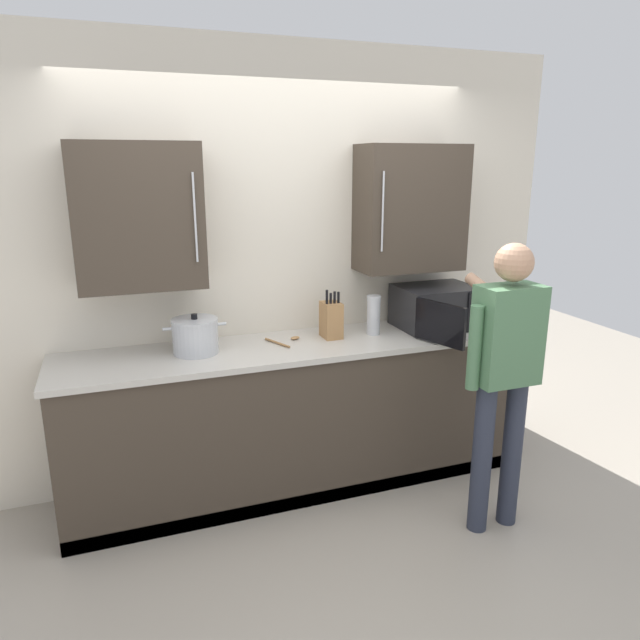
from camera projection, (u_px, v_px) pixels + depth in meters
ground_plane at (346, 564)px, 3.02m from camera, size 9.63×9.63×0.00m
back_wall_tiled at (279, 254)px, 3.68m from camera, size 3.83×0.44×2.73m
counter_unit at (295, 416)px, 3.67m from camera, size 2.83×0.63×0.95m
microwave_oven at (434, 307)px, 3.86m from camera, size 0.52×0.75×0.28m
thermos_flask at (373, 315)px, 3.71m from camera, size 0.09×0.09×0.25m
stock_pot at (195, 336)px, 3.35m from camera, size 0.36×0.27×0.23m
wooden_spoon at (286, 340)px, 3.58m from camera, size 0.22×0.21×0.02m
knife_block at (331, 320)px, 3.65m from camera, size 0.11×0.15×0.31m
person_figure at (504, 364)px, 3.11m from camera, size 0.44×0.64×1.63m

